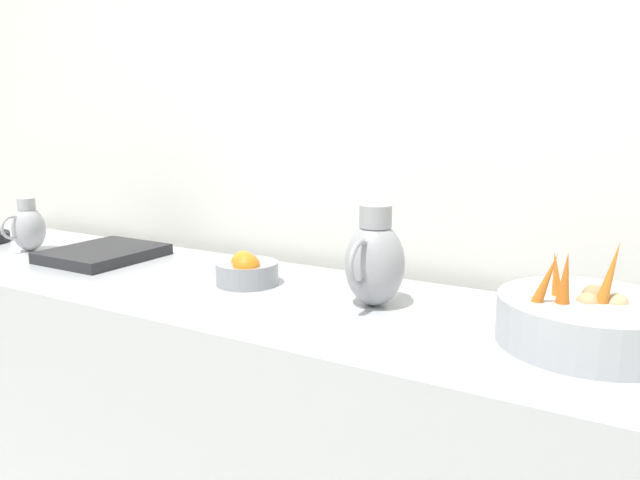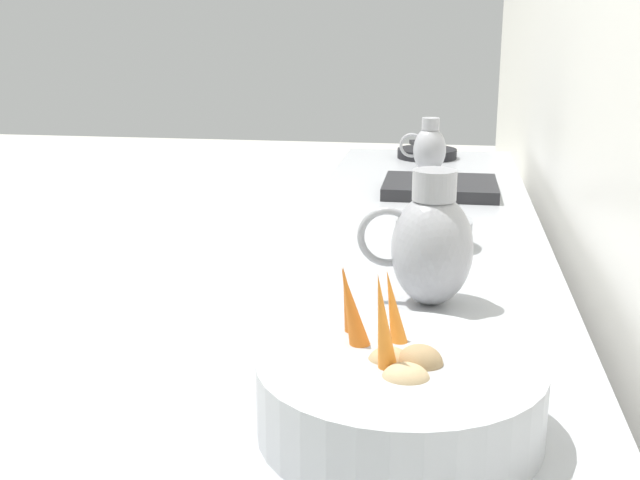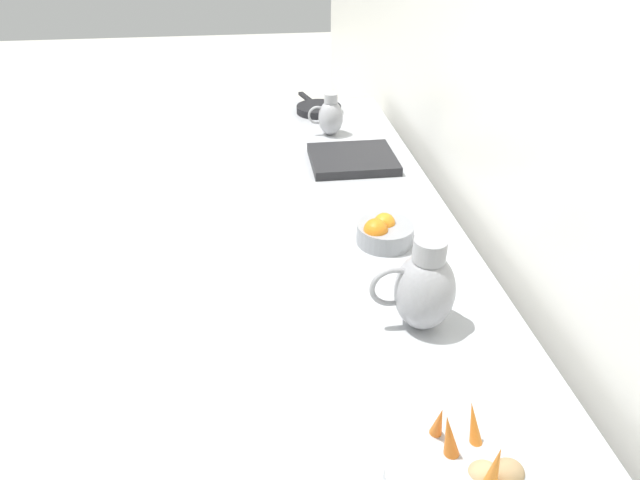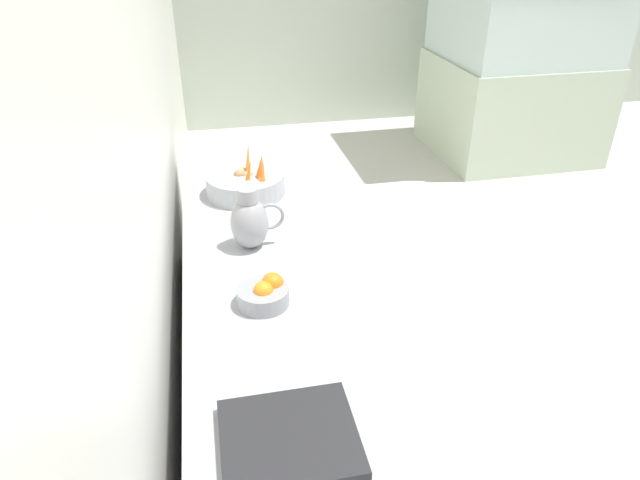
{
  "view_description": "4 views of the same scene",
  "coord_description": "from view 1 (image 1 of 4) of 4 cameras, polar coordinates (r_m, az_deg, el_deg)",
  "views": [
    {
      "loc": [
        -0.27,
        0.99,
        1.36
      ],
      "look_at": [
        -1.46,
        0.3,
        1.08
      ],
      "focal_mm": 33.36,
      "sensor_mm": 36.0,
      "label": 1
    },
    {
      "loc": [
        -1.59,
        1.83,
        1.42
      ],
      "look_at": [
        -1.36,
        0.35,
        1.01
      ],
      "focal_mm": 45.39,
      "sensor_mm": 36.0,
      "label": 2
    },
    {
      "loc": [
        -1.18,
        1.42,
        1.83
      ],
      "look_at": [
        -1.34,
        0.21,
        1.06
      ],
      "focal_mm": 30.81,
      "sensor_mm": 36.0,
      "label": 3
    },
    {
      "loc": [
        -1.7,
        -1.58,
        2.06
      ],
      "look_at": [
        -1.37,
        0.03,
        1.12
      ],
      "focal_mm": 31.97,
      "sensor_mm": 36.0,
      "label": 4
    }
  ],
  "objects": [
    {
      "name": "metal_pitcher_tall",
      "position": [
        1.47,
        5.23,
        -2.02
      ],
      "size": [
        0.21,
        0.15,
        0.25
      ],
      "color": "#939399",
      "rests_on": "prep_counter"
    },
    {
      "name": "metal_pitcher_short",
      "position": [
        2.33,
        -26.21,
        1.11
      ],
      "size": [
        0.16,
        0.11,
        0.19
      ],
      "color": "#A3A3A8",
      "rests_on": "prep_counter"
    },
    {
      "name": "counter_sink_basin",
      "position": [
        2.11,
        -20.07,
        -1.22
      ],
      "size": [
        0.34,
        0.3,
        0.04
      ],
      "primitive_type": "cube",
      "color": "#232326",
      "rests_on": "prep_counter"
    },
    {
      "name": "prep_counter",
      "position": [
        1.75,
        -2.6,
        -19.79
      ],
      "size": [
        0.64,
        3.19,
        0.9
      ],
      "primitive_type": "cube",
      "color": "#ADAFB5",
      "rests_on": "ground_plane"
    },
    {
      "name": "orange_bowl",
      "position": [
        1.69,
        -7.15,
        -2.94
      ],
      "size": [
        0.18,
        0.18,
        0.1
      ],
      "color": "gray",
      "rests_on": "prep_counter"
    },
    {
      "name": "vegetable_colander",
      "position": [
        1.34,
        24.33,
        -7.1
      ],
      "size": [
        0.37,
        0.37,
        0.23
      ],
      "color": "#ADAFB5",
      "rests_on": "prep_counter"
    },
    {
      "name": "tile_wall_left",
      "position": [
        1.72,
        20.2,
        15.43
      ],
      "size": [
        0.1,
        8.18,
        3.0
      ],
      "primitive_type": "cube",
      "color": "white",
      "rests_on": "ground_plane"
    }
  ]
}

